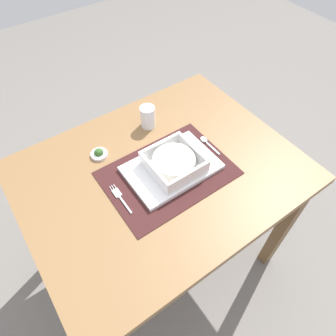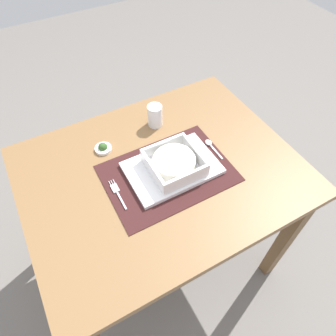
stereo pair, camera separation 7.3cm
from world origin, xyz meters
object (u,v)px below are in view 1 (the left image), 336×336
Objects in this scene: spoon at (206,141)px; condiment_saucer at (99,154)px; dining_table at (161,187)px; fork at (120,197)px; butter_knife at (210,155)px; porridge_bowl at (174,163)px; drinking_glass at (148,118)px.

condiment_saucer reaches higher than spoon.
spoon is 0.40m from condiment_saucer.
condiment_saucer reaches higher than dining_table.
fork is 0.39m from spoon.
condiment_saucer reaches higher than butter_knife.
dining_table is at bearing 142.18° from porridge_bowl.
drinking_glass is at bearing 124.06° from spoon.
butter_knife is at bearing -69.61° from drinking_glass.
spoon is at bearing 1.29° from fork.
butter_knife reaches higher than fork.
butter_knife is at bearing -35.30° from condiment_saucer.
condiment_saucer is (-0.14, 0.19, 0.11)m from dining_table.
condiment_saucer is at bearing 156.60° from spoon.
butter_knife is at bearing -111.48° from spoon.
dining_table is 10.66× the size of drinking_glass.
spoon reaches higher than butter_knife.
butter_knife is 0.41m from condiment_saucer.
fork is at bearing 177.20° from porridge_bowl.
porridge_bowl is at bearing -37.82° from dining_table.
dining_table is at bearing 169.90° from butter_knife.
porridge_bowl is 2.81× the size of condiment_saucer.
fork is 0.90× the size of butter_knife.
fork is at bearing -174.12° from dining_table.
drinking_glass reaches higher than fork.
porridge_bowl reaches higher than fork.
drinking_glass reaches higher than spoon.
drinking_glass reaches higher than condiment_saucer.
condiment_saucer is at bearing -172.52° from drinking_glass.
butter_knife is (0.19, -0.05, 0.11)m from dining_table.
porridge_bowl is at bearing -6.04° from fork.
spoon is at bearing 70.49° from butter_knife.
condiment_saucer is (-0.36, 0.17, 0.00)m from spoon.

